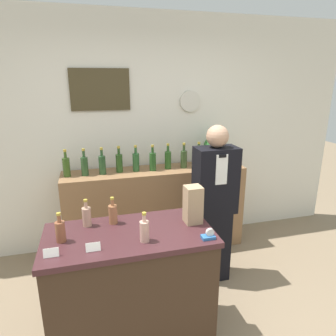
# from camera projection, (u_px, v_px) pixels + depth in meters

# --- Properties ---
(back_wall) EXTENTS (5.20, 0.09, 2.70)m
(back_wall) POSITION_uv_depth(u_px,v_px,m) (142.00, 134.00, 3.54)
(back_wall) COLOR silver
(back_wall) RESTS_ON ground_plane
(back_shelf) EXTENTS (2.08, 0.43, 0.99)m
(back_shelf) POSITION_uv_depth(u_px,v_px,m) (156.00, 210.00, 3.55)
(back_shelf) COLOR #8E6642
(back_shelf) RESTS_ON ground_plane
(display_counter) EXTENTS (1.18, 0.60, 0.95)m
(display_counter) POSITION_uv_depth(u_px,v_px,m) (132.00, 290.00, 2.23)
(display_counter) COLOR #382619
(display_counter) RESTS_ON ground_plane
(shopkeeper) EXTENTS (0.40, 0.25, 1.59)m
(shopkeeper) POSITION_uv_depth(u_px,v_px,m) (214.00, 206.00, 2.93)
(shopkeeper) COLOR black
(shopkeeper) RESTS_ON ground_plane
(potted_plant) EXTENTS (0.28, 0.28, 0.36)m
(potted_plant) POSITION_uv_depth(u_px,v_px,m) (215.00, 149.00, 3.57)
(potted_plant) COLOR #9E998E
(potted_plant) RESTS_ON back_shelf
(paper_bag) EXTENTS (0.13, 0.12, 0.28)m
(paper_bag) POSITION_uv_depth(u_px,v_px,m) (193.00, 205.00, 2.21)
(paper_bag) COLOR tan
(paper_bag) RESTS_ON display_counter
(tape_dispenser) EXTENTS (0.09, 0.06, 0.07)m
(tape_dispenser) POSITION_uv_depth(u_px,v_px,m) (209.00, 235.00, 2.01)
(tape_dispenser) COLOR #2D66A8
(tape_dispenser) RESTS_ON display_counter
(price_card_left) EXTENTS (0.09, 0.02, 0.06)m
(price_card_left) POSITION_uv_depth(u_px,v_px,m) (51.00, 253.00, 1.80)
(price_card_left) COLOR white
(price_card_left) RESTS_ON display_counter
(price_card_right) EXTENTS (0.09, 0.02, 0.06)m
(price_card_right) POSITION_uv_depth(u_px,v_px,m) (93.00, 247.00, 1.86)
(price_card_right) COLOR white
(price_card_right) RESTS_ON display_counter
(counter_bottle_0) EXTENTS (0.06, 0.06, 0.21)m
(counter_bottle_0) POSITION_uv_depth(u_px,v_px,m) (60.00, 231.00, 1.96)
(counter_bottle_0) COLOR brown
(counter_bottle_0) RESTS_ON display_counter
(counter_bottle_1) EXTENTS (0.06, 0.06, 0.21)m
(counter_bottle_1) POSITION_uv_depth(u_px,v_px,m) (87.00, 216.00, 2.17)
(counter_bottle_1) COLOR tan
(counter_bottle_1) RESTS_ON display_counter
(counter_bottle_2) EXTENTS (0.06, 0.06, 0.21)m
(counter_bottle_2) POSITION_uv_depth(u_px,v_px,m) (113.00, 214.00, 2.21)
(counter_bottle_2) COLOR #9C633F
(counter_bottle_2) RESTS_ON display_counter
(counter_bottle_3) EXTENTS (0.06, 0.06, 0.21)m
(counter_bottle_3) POSITION_uv_depth(u_px,v_px,m) (144.00, 230.00, 1.97)
(counter_bottle_3) COLOR tan
(counter_bottle_3) RESTS_ON display_counter
(shelf_bottle_0) EXTENTS (0.07, 0.07, 0.29)m
(shelf_bottle_0) POSITION_uv_depth(u_px,v_px,m) (66.00, 166.00, 3.14)
(shelf_bottle_0) COLOR #34531D
(shelf_bottle_0) RESTS_ON back_shelf
(shelf_bottle_1) EXTENTS (0.07, 0.07, 0.29)m
(shelf_bottle_1) POSITION_uv_depth(u_px,v_px,m) (85.00, 165.00, 3.18)
(shelf_bottle_1) COLOR #2B4E29
(shelf_bottle_1) RESTS_ON back_shelf
(shelf_bottle_2) EXTENTS (0.07, 0.07, 0.29)m
(shelf_bottle_2) POSITION_uv_depth(u_px,v_px,m) (102.00, 164.00, 3.23)
(shelf_bottle_2) COLOR #274B28
(shelf_bottle_2) RESTS_ON back_shelf
(shelf_bottle_3) EXTENTS (0.07, 0.07, 0.29)m
(shelf_bottle_3) POSITION_uv_depth(u_px,v_px,m) (119.00, 162.00, 3.30)
(shelf_bottle_3) COLOR #274C1D
(shelf_bottle_3) RESTS_ON back_shelf
(shelf_bottle_4) EXTENTS (0.07, 0.07, 0.29)m
(shelf_bottle_4) POSITION_uv_depth(u_px,v_px,m) (136.00, 161.00, 3.33)
(shelf_bottle_4) COLOR #27562A
(shelf_bottle_4) RESTS_ON back_shelf
(shelf_bottle_5) EXTENTS (0.07, 0.07, 0.29)m
(shelf_bottle_5) POSITION_uv_depth(u_px,v_px,m) (153.00, 161.00, 3.35)
(shelf_bottle_5) COLOR #275323
(shelf_bottle_5) RESTS_ON back_shelf
(shelf_bottle_6) EXTENTS (0.07, 0.07, 0.29)m
(shelf_bottle_6) POSITION_uv_depth(u_px,v_px,m) (168.00, 159.00, 3.43)
(shelf_bottle_6) COLOR #28541F
(shelf_bottle_6) RESTS_ON back_shelf
(shelf_bottle_7) EXTENTS (0.07, 0.07, 0.29)m
(shelf_bottle_7) POSITION_uv_depth(u_px,v_px,m) (184.00, 159.00, 3.46)
(shelf_bottle_7) COLOR #344D28
(shelf_bottle_7) RESTS_ON back_shelf
(shelf_bottle_8) EXTENTS (0.07, 0.07, 0.29)m
(shelf_bottle_8) POSITION_uv_depth(u_px,v_px,m) (199.00, 157.00, 3.51)
(shelf_bottle_8) COLOR #2B4F26
(shelf_bottle_8) RESTS_ON back_shelf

